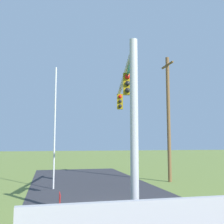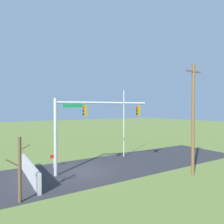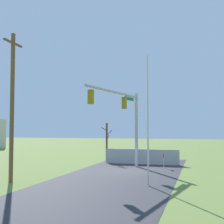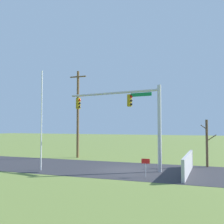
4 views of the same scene
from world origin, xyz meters
name	(u,v)px [view 2 (image 2 of 4)]	position (x,y,z in m)	size (l,w,h in m)	color
ground_plane	(85,171)	(0.00, 0.00, 0.00)	(160.00, 160.00, 0.00)	olive
road_surface	(121,164)	(-4.00, 0.00, 0.01)	(28.00, 8.00, 0.01)	#2D2D33
sidewalk_corner	(43,178)	(3.60, -0.09, 0.00)	(6.00, 6.00, 0.01)	#B7B5AD
retaining_fence	(30,171)	(4.61, -0.18, 0.70)	(0.20, 6.92, 1.40)	#A8A8AD
signal_mast	(84,120)	(0.25, 0.38, 4.62)	(8.40, 1.89, 6.46)	#B2B5BA
flagpole	(124,124)	(-6.09, -2.53, 3.84)	(0.10, 0.10, 7.68)	silver
utility_pole	(193,118)	(-7.32, 5.81, 4.83)	(1.90, 0.26, 9.32)	brown
bare_tree	(20,169)	(5.84, 3.63, 2.02)	(1.27, 1.02, 3.91)	brown
open_sign	(53,158)	(2.10, -2.51, 0.91)	(0.56, 0.04, 1.22)	silver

